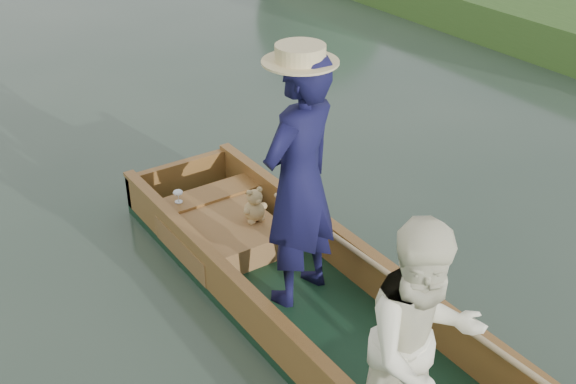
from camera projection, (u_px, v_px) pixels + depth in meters
ground at (333, 336)px, 5.35m from camera, size 120.00×120.00×0.00m
punt at (335, 277)px, 4.90m from camera, size 1.30×5.08×2.07m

